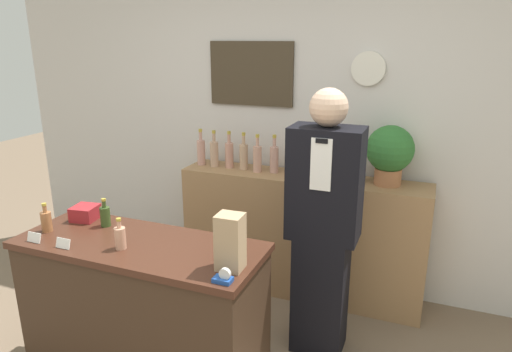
{
  "coord_description": "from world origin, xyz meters",
  "views": [
    {
      "loc": [
        1.11,
        -1.48,
        2.0
      ],
      "look_at": [
        0.09,
        1.1,
        1.16
      ],
      "focal_mm": 32.0,
      "sensor_mm": 36.0,
      "label": 1
    }
  ],
  "objects_px": {
    "potted_plant": "(390,152)",
    "paper_bag": "(230,242)",
    "shopkeeper": "(323,228)",
    "tape_dispenser": "(224,278)"
  },
  "relations": [
    {
      "from": "potted_plant",
      "to": "paper_bag",
      "type": "height_order",
      "value": "potted_plant"
    },
    {
      "from": "shopkeeper",
      "to": "tape_dispenser",
      "type": "bearing_deg",
      "value": -105.9
    },
    {
      "from": "paper_bag",
      "to": "potted_plant",
      "type": "bearing_deg",
      "value": 67.82
    },
    {
      "from": "potted_plant",
      "to": "shopkeeper",
      "type": "bearing_deg",
      "value": -114.59
    },
    {
      "from": "shopkeeper",
      "to": "tape_dispenser",
      "type": "distance_m",
      "value": 0.94
    },
    {
      "from": "potted_plant",
      "to": "tape_dispenser",
      "type": "bearing_deg",
      "value": -109.71
    },
    {
      "from": "shopkeeper",
      "to": "potted_plant",
      "type": "relative_size",
      "value": 4.02
    },
    {
      "from": "shopkeeper",
      "to": "paper_bag",
      "type": "bearing_deg",
      "value": -110.04
    },
    {
      "from": "paper_bag",
      "to": "tape_dispenser",
      "type": "relative_size",
      "value": 3.16
    },
    {
      "from": "potted_plant",
      "to": "paper_bag",
      "type": "xyz_separation_m",
      "value": [
        -0.59,
        -1.44,
        -0.18
      ]
    }
  ]
}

